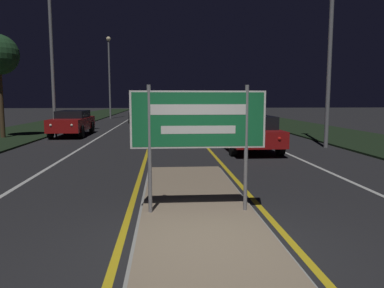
# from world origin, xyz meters

# --- Properties ---
(ground_plane) EXTENTS (160.00, 160.00, 0.00)m
(ground_plane) POSITION_xyz_m (0.00, 0.00, 0.00)
(ground_plane) COLOR #232326
(median_island) EXTENTS (2.18, 9.02, 0.10)m
(median_island) POSITION_xyz_m (0.00, 1.66, 0.04)
(median_island) COLOR #999993
(median_island) RESTS_ON ground_plane
(verge_left) EXTENTS (5.00, 100.00, 0.08)m
(verge_left) POSITION_xyz_m (-9.50, 20.00, 0.04)
(verge_left) COLOR black
(verge_left) RESTS_ON ground_plane
(verge_right) EXTENTS (5.00, 100.00, 0.08)m
(verge_right) POSITION_xyz_m (9.50, 20.00, 0.04)
(verge_right) COLOR black
(verge_right) RESTS_ON ground_plane
(centre_line_yellow_left) EXTENTS (0.12, 70.00, 0.01)m
(centre_line_yellow_left) POSITION_xyz_m (-1.28, 25.00, 0.00)
(centre_line_yellow_left) COLOR gold
(centre_line_yellow_left) RESTS_ON ground_plane
(centre_line_yellow_right) EXTENTS (0.12, 70.00, 0.01)m
(centre_line_yellow_right) POSITION_xyz_m (1.28, 25.00, 0.00)
(centre_line_yellow_right) COLOR gold
(centre_line_yellow_right) RESTS_ON ground_plane
(lane_line_white_left) EXTENTS (0.12, 70.00, 0.01)m
(lane_line_white_left) POSITION_xyz_m (-4.20, 25.00, 0.00)
(lane_line_white_left) COLOR silver
(lane_line_white_left) RESTS_ON ground_plane
(lane_line_white_right) EXTENTS (0.12, 70.00, 0.01)m
(lane_line_white_right) POSITION_xyz_m (4.20, 25.00, 0.00)
(lane_line_white_right) COLOR silver
(lane_line_white_right) RESTS_ON ground_plane
(edge_line_white_left) EXTENTS (0.10, 70.00, 0.01)m
(edge_line_white_left) POSITION_xyz_m (-7.20, 25.00, 0.00)
(edge_line_white_left) COLOR silver
(edge_line_white_left) RESTS_ON ground_plane
(edge_line_white_right) EXTENTS (0.10, 70.00, 0.01)m
(edge_line_white_right) POSITION_xyz_m (7.20, 25.00, 0.00)
(edge_line_white_right) COLOR silver
(edge_line_white_right) RESTS_ON ground_plane
(highway_sign) EXTENTS (2.41, 0.07, 2.28)m
(highway_sign) POSITION_xyz_m (0.00, 1.66, 1.69)
(highway_sign) COLOR gray
(highway_sign) RESTS_ON median_island
(streetlight_left_near) EXTENTS (0.50, 0.50, 11.31)m
(streetlight_left_near) POSITION_xyz_m (-6.69, 16.46, 6.94)
(streetlight_left_near) COLOR gray
(streetlight_left_near) RESTS_ON ground_plane
(streetlight_left_far) EXTENTS (0.48, 0.48, 8.57)m
(streetlight_left_far) POSITION_xyz_m (-6.32, 35.77, 5.33)
(streetlight_left_far) COLOR gray
(streetlight_left_far) RESTS_ON ground_plane
(car_receding_0) EXTENTS (2.02, 4.80, 1.45)m
(car_receding_0) POSITION_xyz_m (2.86, 10.15, 0.78)
(car_receding_0) COLOR maroon
(car_receding_0) RESTS_ON ground_plane
(car_receding_1) EXTENTS (1.97, 4.29, 1.45)m
(car_receding_1) POSITION_xyz_m (2.46, 17.98, 0.77)
(car_receding_1) COLOR silver
(car_receding_1) RESTS_ON ground_plane
(car_approaching_0) EXTENTS (1.85, 4.77, 1.44)m
(car_approaching_0) POSITION_xyz_m (-5.86, 17.02, 0.78)
(car_approaching_0) COLOR maroon
(car_approaching_0) RESTS_ON ground_plane
(car_approaching_1) EXTENTS (1.95, 4.35, 1.40)m
(car_approaching_1) POSITION_xyz_m (-2.61, 28.44, 0.75)
(car_approaching_1) COLOR black
(car_approaching_1) RESTS_ON ground_plane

